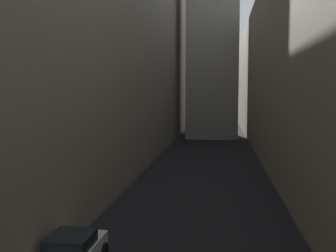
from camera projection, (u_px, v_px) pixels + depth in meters
ground_plane at (206, 166)px, 37.22m from camera, size 264.00×264.00×0.00m
building_block_left at (86, 40)px, 39.85m from camera, size 14.25×108.00×25.28m
building_block_right at (318, 69)px, 36.93m from camera, size 10.44×108.00×18.77m
parked_car_left_far at (71, 252)px, 15.11m from camera, size 2.01×3.95×1.52m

